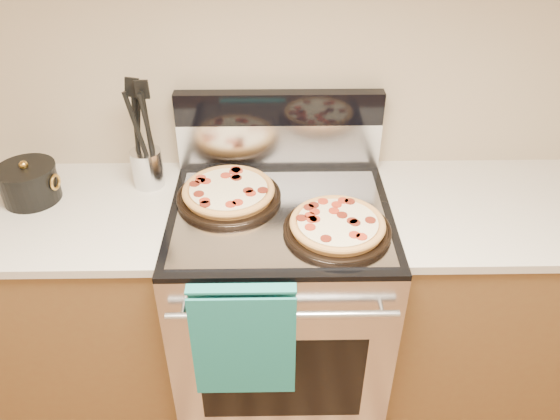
{
  "coord_description": "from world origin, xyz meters",
  "views": [
    {
      "loc": [
        -0.03,
        0.12,
        1.99
      ],
      "look_at": [
        -0.0,
        1.55,
        0.99
      ],
      "focal_mm": 35.0,
      "sensor_mm": 36.0,
      "label": 1
    }
  ],
  "objects_px": {
    "utensil_crock": "(148,168)",
    "saucepan": "(30,185)",
    "pepperoni_pizza_front": "(337,226)",
    "range_body": "(280,309)",
    "pepperoni_pizza_back": "(229,193)"
  },
  "relations": [
    {
      "from": "utensil_crock",
      "to": "range_body",
      "type": "bearing_deg",
      "value": -21.8
    },
    {
      "from": "saucepan",
      "to": "pepperoni_pizza_front",
      "type": "bearing_deg",
      "value": -12.36
    },
    {
      "from": "pepperoni_pizza_back",
      "to": "saucepan",
      "type": "distance_m",
      "value": 0.7
    },
    {
      "from": "pepperoni_pizza_front",
      "to": "utensil_crock",
      "type": "bearing_deg",
      "value": 154.0
    },
    {
      "from": "utensil_crock",
      "to": "saucepan",
      "type": "distance_m",
      "value": 0.41
    },
    {
      "from": "pepperoni_pizza_back",
      "to": "saucepan",
      "type": "xyz_separation_m",
      "value": [
        -0.7,
        0.03,
        0.02
      ]
    },
    {
      "from": "saucepan",
      "to": "range_body",
      "type": "bearing_deg",
      "value": -6.62
    },
    {
      "from": "pepperoni_pizza_back",
      "to": "pepperoni_pizza_front",
      "type": "height_order",
      "value": "pepperoni_pizza_back"
    },
    {
      "from": "range_body",
      "to": "pepperoni_pizza_front",
      "type": "height_order",
      "value": "pepperoni_pizza_front"
    },
    {
      "from": "pepperoni_pizza_back",
      "to": "utensil_crock",
      "type": "distance_m",
      "value": 0.33
    },
    {
      "from": "range_body",
      "to": "utensil_crock",
      "type": "bearing_deg",
      "value": 158.2
    },
    {
      "from": "range_body",
      "to": "utensil_crock",
      "type": "height_order",
      "value": "utensil_crock"
    },
    {
      "from": "range_body",
      "to": "utensil_crock",
      "type": "xyz_separation_m",
      "value": [
        -0.48,
        0.19,
        0.53
      ]
    },
    {
      "from": "saucepan",
      "to": "utensil_crock",
      "type": "bearing_deg",
      "value": 12.85
    },
    {
      "from": "utensil_crock",
      "to": "saucepan",
      "type": "bearing_deg",
      "value": -167.15
    }
  ]
}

